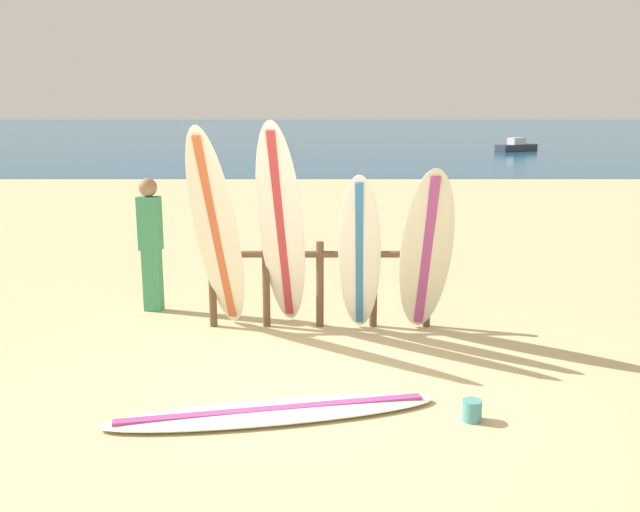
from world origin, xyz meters
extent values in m
plane|color=#CCB784|center=(0.00, 0.00, 0.00)|extent=(120.00, 120.00, 0.00)
cube|color=navy|center=(0.00, 58.00, 0.00)|extent=(120.00, 80.00, 0.01)
cylinder|color=brown|center=(-0.92, 1.98, 0.52)|extent=(0.09, 0.09, 1.03)
cylinder|color=brown|center=(-0.28, 1.98, 0.52)|extent=(0.09, 0.09, 1.03)
cylinder|color=brown|center=(0.36, 1.98, 0.52)|extent=(0.09, 0.09, 1.03)
cylinder|color=brown|center=(1.00, 1.98, 0.52)|extent=(0.09, 0.09, 1.03)
cylinder|color=brown|center=(1.64, 1.98, 0.52)|extent=(0.09, 0.09, 1.03)
cylinder|color=brown|center=(0.36, 1.98, 0.88)|extent=(2.65, 0.08, 0.08)
ellipsoid|color=white|center=(-0.78, 1.57, 1.21)|extent=(0.70, 1.27, 2.43)
cube|color=#CC5933|center=(-0.78, 1.57, 1.21)|extent=(0.28, 1.12, 2.24)
ellipsoid|color=white|center=(-0.07, 1.70, 1.24)|extent=(0.66, 1.23, 2.47)
cube|color=#B73338|center=(-0.07, 1.70, 1.24)|extent=(0.23, 1.09, 2.28)
ellipsoid|color=white|center=(0.80, 1.54, 0.96)|extent=(0.55, 0.96, 1.92)
cube|color=#3372B2|center=(0.80, 1.54, 0.96)|extent=(0.16, 0.87, 1.78)
ellipsoid|color=silver|center=(1.54, 1.53, 1.00)|extent=(0.60, 0.94, 1.99)
cube|color=#A53F8C|center=(1.54, 1.53, 1.00)|extent=(0.12, 0.87, 1.84)
ellipsoid|color=white|center=(-0.04, -0.45, 0.04)|extent=(2.93, 1.07, 0.07)
cube|color=#A53F8C|center=(-0.04, -0.45, 0.04)|extent=(2.62, 0.61, 0.08)
cube|color=#3F9966|center=(-1.78, 2.63, 0.40)|extent=(0.24, 0.18, 0.80)
cube|color=#3F9966|center=(-1.78, 2.63, 1.14)|extent=(0.30, 0.21, 0.68)
sphere|color=#997051|center=(-1.78, 2.63, 1.59)|extent=(0.23, 0.23, 0.23)
cube|color=#333842|center=(10.99, 31.85, 0.18)|extent=(2.49, 1.92, 0.35)
cube|color=silver|center=(10.99, 31.85, 0.54)|extent=(1.03, 0.92, 0.36)
cylinder|color=teal|center=(1.64, -0.54, 0.09)|extent=(0.17, 0.17, 0.18)
camera|label=1|loc=(0.36, -5.94, 2.64)|focal=38.86mm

